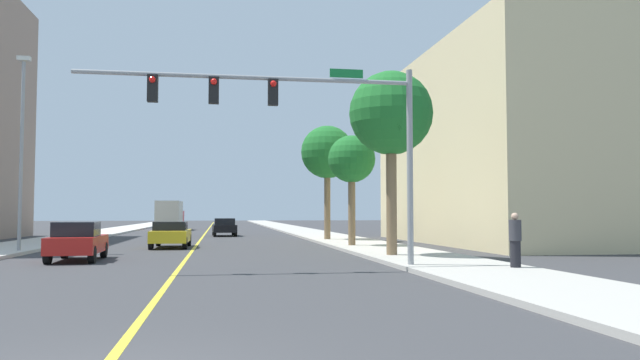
# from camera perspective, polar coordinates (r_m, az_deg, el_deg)

# --- Properties ---
(ground) EXTENTS (192.00, 192.00, 0.00)m
(ground) POSITION_cam_1_polar(r_m,az_deg,el_deg) (48.80, -10.94, -5.20)
(ground) COLOR #38383A
(sidewalk_left) EXTENTS (3.97, 168.00, 0.15)m
(sidewalk_left) POSITION_cam_1_polar(r_m,az_deg,el_deg) (49.88, -21.43, -4.91)
(sidewalk_left) COLOR beige
(sidewalk_left) RESTS_ON ground
(sidewalk_right) EXTENTS (3.97, 168.00, 0.15)m
(sidewalk_right) POSITION_cam_1_polar(r_m,az_deg,el_deg) (49.39, -0.33, -5.15)
(sidewalk_right) COLOR #B2ADA3
(sidewalk_right) RESTS_ON ground
(lane_marking_center) EXTENTS (0.16, 144.00, 0.01)m
(lane_marking_center) POSITION_cam_1_polar(r_m,az_deg,el_deg) (48.80, -10.94, -5.20)
(lane_marking_center) COLOR yellow
(lane_marking_center) RESTS_ON ground
(building_right_near) EXTENTS (12.79, 20.88, 11.56)m
(building_right_near) POSITION_cam_1_polar(r_m,az_deg,el_deg) (39.51, 18.73, 2.79)
(building_right_near) COLOR beige
(building_right_near) RESTS_ON ground
(traffic_signal_mast) EXTENTS (10.73, 0.36, 6.41)m
(traffic_signal_mast) POSITION_cam_1_polar(r_m,az_deg,el_deg) (19.49, -1.84, 6.16)
(traffic_signal_mast) COLOR gray
(traffic_signal_mast) RESTS_ON sidewalk_right
(street_lamp) EXTENTS (0.56, 0.28, 8.80)m
(street_lamp) POSITION_cam_1_polar(r_m,az_deg,el_deg) (30.51, -26.29, 3.14)
(street_lamp) COLOR gray
(street_lamp) RESTS_ON sidewalk_left
(palm_near) EXTENTS (3.41, 3.41, 7.45)m
(palm_near) POSITION_cam_1_polar(r_m,az_deg,el_deg) (24.89, 6.70, 6.11)
(palm_near) COLOR brown
(palm_near) RESTS_ON sidewalk_right
(palm_mid) EXTENTS (2.49, 2.49, 5.76)m
(palm_mid) POSITION_cam_1_polar(r_m,az_deg,el_deg) (31.81, 2.99, 1.82)
(palm_mid) COLOR brown
(palm_mid) RESTS_ON sidewalk_right
(palm_far) EXTENTS (3.41, 3.41, 7.31)m
(palm_far) POSITION_cam_1_polar(r_m,az_deg,el_deg) (39.09, 0.69, 2.56)
(palm_far) COLOR brown
(palm_far) RESTS_ON sidewalk_right
(car_red) EXTENTS (1.87, 4.04, 1.49)m
(car_red) POSITION_cam_1_polar(r_m,az_deg,el_deg) (24.96, -21.88, -5.37)
(car_red) COLOR red
(car_red) RESTS_ON ground
(car_yellow) EXTENTS (1.90, 4.49, 1.37)m
(car_yellow) POSITION_cam_1_polar(r_m,az_deg,el_deg) (32.83, -13.86, -4.96)
(car_yellow) COLOR gold
(car_yellow) RESTS_ON ground
(car_black) EXTENTS (1.94, 4.38, 1.40)m
(car_black) POSITION_cam_1_polar(r_m,az_deg,el_deg) (48.49, -9.00, -4.37)
(car_black) COLOR black
(car_black) RESTS_ON ground
(delivery_truck) EXTENTS (2.54, 7.34, 3.07)m
(delivery_truck) POSITION_cam_1_polar(r_m,az_deg,el_deg) (66.57, -13.96, -3.19)
(delivery_truck) COLOR red
(delivery_truck) RESTS_ON ground
(pedestrian) EXTENTS (0.38, 0.38, 1.69)m
(pedestrian) POSITION_cam_1_polar(r_m,az_deg,el_deg) (19.75, 17.91, -5.41)
(pedestrian) COLOR black
(pedestrian) RESTS_ON sidewalk_right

